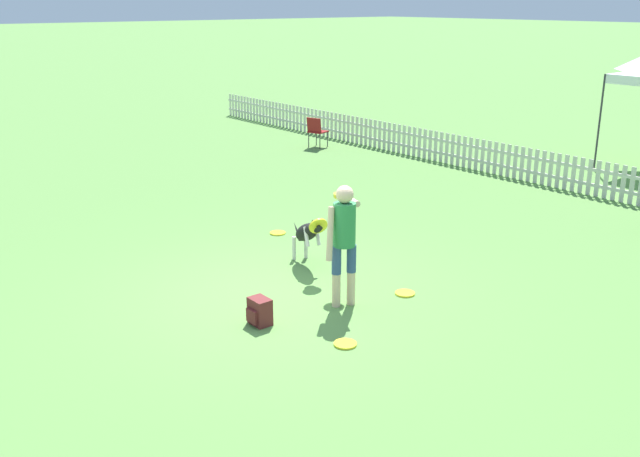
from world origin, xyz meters
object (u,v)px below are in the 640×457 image
at_px(frisbee_near_handler, 278,233).
at_px(handler_person, 344,231).
at_px(backpack_on_grass, 259,312).
at_px(frisbee_midfield, 345,344).
at_px(leaping_dog, 308,232).
at_px(frisbee_near_dog, 405,293).
at_px(folding_chair_center, 316,130).

bearing_deg(frisbee_near_handler, handler_person, -19.93).
distance_m(handler_person, backpack_on_grass, 1.43).
xyz_separation_m(handler_person, frisbee_near_handler, (-2.86, 1.04, -0.96)).
xyz_separation_m(frisbee_near_handler, frisbee_midfield, (3.74, -1.77, 0.00)).
bearing_deg(handler_person, leaping_dog, 90.38).
xyz_separation_m(frisbee_near_handler, backpack_on_grass, (2.68, -2.20, 0.15)).
distance_m(handler_person, frisbee_near_handler, 3.19).
distance_m(handler_person, frisbee_near_dog, 1.31).
bearing_deg(handler_person, frisbee_near_dog, 1.19).
bearing_deg(frisbee_midfield, leaping_dog, 151.47).
bearing_deg(leaping_dog, backpack_on_grass, 54.83).
xyz_separation_m(handler_person, backpack_on_grass, (-0.17, -1.17, -0.81)).
relative_size(backpack_on_grass, folding_chair_center, 0.41).
relative_size(handler_person, frisbee_near_dog, 5.98).
relative_size(frisbee_near_dog, backpack_on_grass, 0.80).
bearing_deg(folding_chair_center, frisbee_near_dog, 131.12).
height_order(handler_person, frisbee_midfield, handler_person).
distance_m(leaping_dog, frisbee_midfield, 2.56).
distance_m(frisbee_near_dog, folding_chair_center, 9.91).
xyz_separation_m(handler_person, folding_chair_center, (-8.11, 6.09, -0.50)).
distance_m(backpack_on_grass, folding_chair_center, 10.76).
bearing_deg(frisbee_midfield, frisbee_near_dog, 110.90).
bearing_deg(frisbee_midfield, frisbee_near_handler, 154.70).
bearing_deg(backpack_on_grass, handler_person, 81.51).
bearing_deg(leaping_dog, frisbee_near_handler, -90.54).
xyz_separation_m(frisbee_near_dog, frisbee_midfield, (0.60, -1.57, 0.00)).
xyz_separation_m(leaping_dog, backpack_on_grass, (1.15, -1.64, -0.37)).
bearing_deg(folding_chair_center, frisbee_midfield, 125.98).
relative_size(frisbee_near_handler, frisbee_midfield, 1.00).
relative_size(handler_person, leaping_dog, 1.31).
relative_size(leaping_dog, frisbee_near_dog, 4.58).
xyz_separation_m(leaping_dog, frisbee_midfield, (2.20, -1.20, -0.52)).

